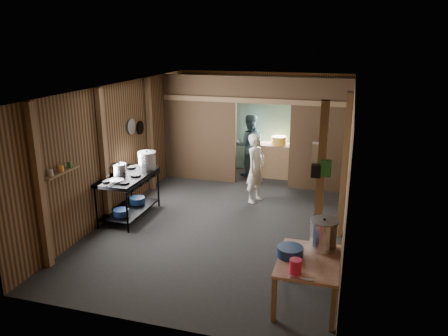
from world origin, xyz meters
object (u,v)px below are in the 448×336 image
(cook, at_px, (256,168))
(stock_pot, at_px, (323,235))
(yellow_tub, at_px, (279,140))
(gas_range, at_px, (129,196))
(prep_table, at_px, (307,281))
(stove_pot_large, at_px, (147,161))
(pink_bucket, at_px, (296,266))

(cook, bearing_deg, stock_pot, -133.58)
(yellow_tub, height_order, cook, cook)
(stock_pot, xyz_separation_m, cook, (-1.64, 3.21, -0.11))
(gas_range, distance_m, prep_table, 4.21)
(cook, bearing_deg, yellow_tub, 13.66)
(prep_table, height_order, stock_pot, stock_pot)
(stove_pot_large, bearing_deg, cook, 26.78)
(gas_range, distance_m, pink_bucket, 4.31)
(yellow_tub, bearing_deg, stove_pot_large, -127.62)
(stove_pot_large, relative_size, pink_bucket, 2.00)
(prep_table, distance_m, stock_pot, 0.66)
(stove_pot_large, distance_m, pink_bucket, 4.50)
(stock_pot, relative_size, yellow_tub, 1.23)
(prep_table, xyz_separation_m, pink_bucket, (-0.13, -0.39, 0.42))
(stove_pot_large, xyz_separation_m, cook, (2.05, 1.04, -0.29))
(prep_table, distance_m, yellow_tub, 5.62)
(gas_range, xyz_separation_m, cook, (2.22, 1.57, 0.31))
(stock_pot, bearing_deg, pink_bucket, -110.76)
(pink_bucket, bearing_deg, stove_pot_large, 139.53)
(yellow_tub, relative_size, cook, 0.25)
(prep_table, bearing_deg, pink_bucket, -108.13)
(prep_table, height_order, yellow_tub, yellow_tub)
(gas_range, height_order, stove_pot_large, stove_pot_large)
(stove_pot_large, bearing_deg, prep_table, -35.46)
(stock_pot, bearing_deg, stove_pot_large, 149.58)
(gas_range, distance_m, cook, 2.74)
(prep_table, height_order, pink_bucket, pink_bucket)
(cook, bearing_deg, gas_range, 144.48)
(gas_range, height_order, stock_pot, stock_pot)
(prep_table, bearing_deg, gas_range, 151.77)
(prep_table, bearing_deg, cook, 112.67)
(stove_pot_large, relative_size, yellow_tub, 1.00)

